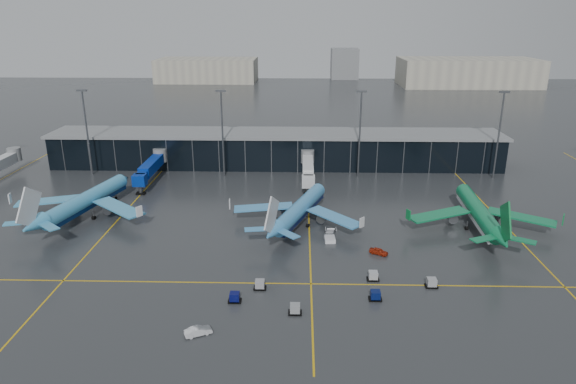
{
  "coord_description": "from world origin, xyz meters",
  "views": [
    {
      "loc": [
        8.02,
        -96.6,
        45.68
      ],
      "look_at": [
        5.0,
        18.0,
        6.0
      ],
      "focal_mm": 32.0,
      "sensor_mm": 36.0,
      "label": 1
    }
  ],
  "objects_px": {
    "mobile_airstair": "(330,238)",
    "airliner_klm_near": "(300,200)",
    "airliner_arkefly": "(85,191)",
    "baggage_carts": "(330,291)",
    "service_van_red": "(379,251)",
    "service_van_white": "(198,331)",
    "airliner_aer_lingus": "(480,202)"
  },
  "relations": [
    {
      "from": "baggage_carts",
      "to": "service_van_red",
      "type": "distance_m",
      "value": 19.35
    },
    {
      "from": "airliner_arkefly",
      "to": "baggage_carts",
      "type": "xyz_separation_m",
      "value": [
        56.11,
        -35.58,
        -5.46
      ]
    },
    {
      "from": "airliner_arkefly",
      "to": "service_van_red",
      "type": "height_order",
      "value": "airliner_arkefly"
    },
    {
      "from": "baggage_carts",
      "to": "mobile_airstair",
      "type": "height_order",
      "value": "mobile_airstair"
    },
    {
      "from": "baggage_carts",
      "to": "airliner_aer_lingus",
      "type": "bearing_deg",
      "value": 41.4
    },
    {
      "from": "airliner_aer_lingus",
      "to": "mobile_airstair",
      "type": "relative_size",
      "value": 11.26
    },
    {
      "from": "airliner_klm_near",
      "to": "service_van_white",
      "type": "bearing_deg",
      "value": -89.26
    },
    {
      "from": "mobile_airstair",
      "to": "service_van_white",
      "type": "distance_m",
      "value": 40.78
    },
    {
      "from": "baggage_carts",
      "to": "service_van_red",
      "type": "bearing_deg",
      "value": 56.39
    },
    {
      "from": "airliner_arkefly",
      "to": "mobile_airstair",
      "type": "distance_m",
      "value": 59.06
    },
    {
      "from": "service_van_white",
      "to": "service_van_red",
      "type": "bearing_deg",
      "value": -73.17
    },
    {
      "from": "airliner_aer_lingus",
      "to": "baggage_carts",
      "type": "relative_size",
      "value": 1.07
    },
    {
      "from": "airliner_arkefly",
      "to": "airliner_aer_lingus",
      "type": "bearing_deg",
      "value": 9.87
    },
    {
      "from": "airliner_aer_lingus",
      "to": "service_van_red",
      "type": "bearing_deg",
      "value": -145.48
    },
    {
      "from": "baggage_carts",
      "to": "mobile_airstair",
      "type": "distance_m",
      "value": 22.41
    },
    {
      "from": "mobile_airstair",
      "to": "airliner_aer_lingus",
      "type": "bearing_deg",
      "value": 11.23
    },
    {
      "from": "airliner_aer_lingus",
      "to": "airliner_klm_near",
      "type": "bearing_deg",
      "value": -178.77
    },
    {
      "from": "airliner_aer_lingus",
      "to": "baggage_carts",
      "type": "height_order",
      "value": "airliner_aer_lingus"
    },
    {
      "from": "baggage_carts",
      "to": "mobile_airstair",
      "type": "xyz_separation_m",
      "value": [
        1.2,
        22.38,
        0.01
      ]
    },
    {
      "from": "service_van_white",
      "to": "airliner_klm_near",
      "type": "bearing_deg",
      "value": -44.34
    },
    {
      "from": "baggage_carts",
      "to": "service_van_red",
      "type": "height_order",
      "value": "baggage_carts"
    },
    {
      "from": "baggage_carts",
      "to": "service_van_red",
      "type": "relative_size",
      "value": 9.58
    },
    {
      "from": "mobile_airstair",
      "to": "airliner_klm_near",
      "type": "bearing_deg",
      "value": 120.23
    },
    {
      "from": "airliner_arkefly",
      "to": "baggage_carts",
      "type": "relative_size",
      "value": 1.11
    },
    {
      "from": "airliner_klm_near",
      "to": "mobile_airstair",
      "type": "xyz_separation_m",
      "value": [
        6.42,
        -9.88,
        -4.94
      ]
    },
    {
      "from": "airliner_klm_near",
      "to": "service_van_red",
      "type": "bearing_deg",
      "value": -25.85
    },
    {
      "from": "baggage_carts",
      "to": "mobile_airstair",
      "type": "bearing_deg",
      "value": 86.92
    },
    {
      "from": "airliner_klm_near",
      "to": "service_van_red",
      "type": "distance_m",
      "value": 23.24
    },
    {
      "from": "airliner_arkefly",
      "to": "service_van_white",
      "type": "bearing_deg",
      "value": -40.34
    },
    {
      "from": "airliner_klm_near",
      "to": "mobile_airstair",
      "type": "relative_size",
      "value": 10.79
    },
    {
      "from": "airliner_aer_lingus",
      "to": "service_van_red",
      "type": "xyz_separation_m",
      "value": [
        -24.24,
        -14.69,
        -5.31
      ]
    },
    {
      "from": "airliner_klm_near",
      "to": "airliner_aer_lingus",
      "type": "xyz_separation_m",
      "value": [
        40.17,
        -1.45,
        0.25
      ]
    }
  ]
}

